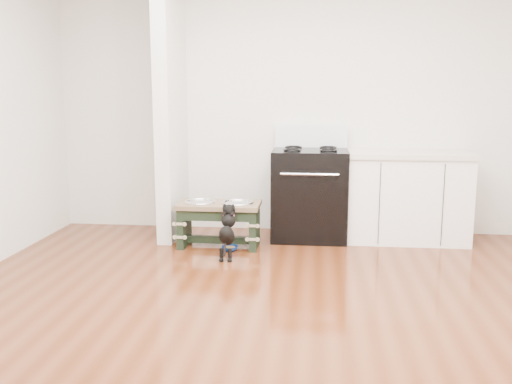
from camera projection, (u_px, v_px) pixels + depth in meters
name	position (u px, v px, depth m)	size (l,w,h in m)	color
ground	(267.00, 317.00, 3.87)	(5.00, 5.00, 0.00)	#4E220E
room_shell	(267.00, 74.00, 3.58)	(5.00, 5.00, 5.00)	silver
partition_wall	(171.00, 107.00, 5.81)	(0.15, 0.80, 2.70)	silver
oven_range	(310.00, 192.00, 5.87)	(0.76, 0.69, 1.14)	black
cabinet_run	(406.00, 196.00, 5.79)	(1.24, 0.64, 0.91)	white
dog_feeder	(219.00, 216.00, 5.56)	(0.80, 0.43, 0.46)	black
puppy	(227.00, 229.00, 5.19)	(0.14, 0.41, 0.49)	black
floor_bowl	(230.00, 248.00, 5.45)	(0.16, 0.16, 0.05)	navy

